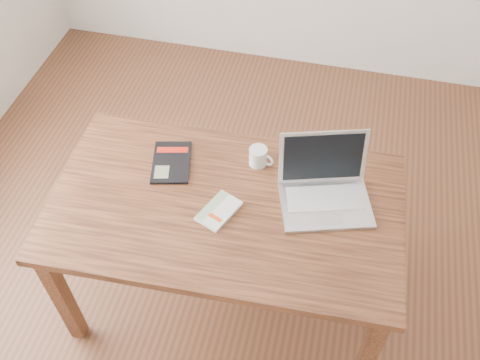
% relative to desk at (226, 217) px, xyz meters
% --- Properties ---
extents(room, '(4.04, 4.04, 2.70)m').
position_rel_desk_xyz_m(room, '(0.09, 0.03, 0.69)').
color(room, '#532E1C').
rests_on(room, ground).
extents(desk, '(1.52, 0.91, 0.75)m').
position_rel_desk_xyz_m(desk, '(0.00, 0.00, 0.00)').
color(desk, '#4F2A17').
rests_on(desk, ground).
extents(white_guidebook, '(0.18, 0.22, 0.02)m').
position_rel_desk_xyz_m(white_guidebook, '(-0.01, -0.05, 0.10)').
color(white_guidebook, beige).
rests_on(white_guidebook, desk).
extents(black_guidebook, '(0.22, 0.28, 0.01)m').
position_rel_desk_xyz_m(black_guidebook, '(-0.29, 0.17, 0.10)').
color(black_guidebook, black).
rests_on(black_guidebook, desk).
extents(laptop, '(0.45, 0.41, 0.26)m').
position_rel_desk_xyz_m(laptop, '(0.39, 0.14, 0.14)').
color(laptop, silver).
rests_on(laptop, desk).
extents(coffee_mug, '(0.12, 0.08, 0.09)m').
position_rel_desk_xyz_m(coffee_mug, '(0.09, 0.26, 0.13)').
color(coffee_mug, white).
rests_on(coffee_mug, desk).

